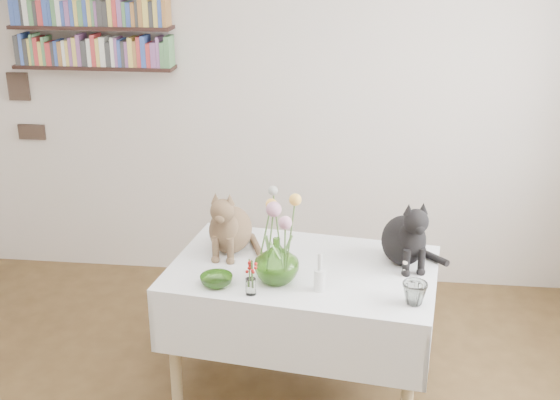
# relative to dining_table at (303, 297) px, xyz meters

# --- Properties ---
(room) EXTENTS (4.08, 4.58, 2.58)m
(room) POSITION_rel_dining_table_xyz_m (-0.30, -1.01, 0.74)
(room) COLOR brown
(room) RESTS_ON ground
(dining_table) EXTENTS (1.35, 0.97, 0.67)m
(dining_table) POSITION_rel_dining_table_xyz_m (0.00, 0.00, 0.00)
(dining_table) COLOR white
(dining_table) RESTS_ON room
(tabby_cat) EXTENTS (0.26, 0.32, 0.35)m
(tabby_cat) POSITION_rel_dining_table_xyz_m (-0.38, 0.15, 0.34)
(tabby_cat) COLOR brown
(tabby_cat) RESTS_ON dining_table
(black_cat) EXTENTS (0.32, 0.36, 0.35)m
(black_cat) POSITION_rel_dining_table_xyz_m (0.48, 0.11, 0.34)
(black_cat) COLOR black
(black_cat) RESTS_ON dining_table
(flower_vase) EXTENTS (0.24, 0.24, 0.22)m
(flower_vase) POSITION_rel_dining_table_xyz_m (-0.11, -0.16, 0.27)
(flower_vase) COLOR #71AE45
(flower_vase) RESTS_ON dining_table
(green_bowl) EXTENTS (0.16, 0.16, 0.05)m
(green_bowl) POSITION_rel_dining_table_xyz_m (-0.38, -0.23, 0.19)
(green_bowl) COLOR #71AE45
(green_bowl) RESTS_ON dining_table
(drinking_glass) EXTENTS (0.13, 0.13, 0.10)m
(drinking_glass) POSITION_rel_dining_table_xyz_m (0.51, -0.30, 0.22)
(drinking_glass) COLOR white
(drinking_glass) RESTS_ON dining_table
(candlestick) EXTENTS (0.05, 0.05, 0.18)m
(candlestick) POSITION_rel_dining_table_xyz_m (0.09, -0.23, 0.23)
(candlestick) COLOR white
(candlestick) RESTS_ON dining_table
(berry_jar) EXTENTS (0.05, 0.05, 0.19)m
(berry_jar) POSITION_rel_dining_table_xyz_m (-0.21, -0.30, 0.25)
(berry_jar) COLOR white
(berry_jar) RESTS_ON dining_table
(porcelain_figurine) EXTENTS (0.04, 0.04, 0.08)m
(porcelain_figurine) POSITION_rel_dining_table_xyz_m (0.48, -0.04, 0.20)
(porcelain_figurine) COLOR white
(porcelain_figurine) RESTS_ON dining_table
(flower_bouquet) EXTENTS (0.17, 0.12, 0.39)m
(flower_bouquet) POSITION_rel_dining_table_xyz_m (-0.11, -0.15, 0.51)
(flower_bouquet) COLOR #4C7233
(flower_bouquet) RESTS_ON flower_vase
(wall_art_plaques) EXTENTS (0.21, 0.02, 0.44)m
(wall_art_plaques) POSITION_rel_dining_table_xyz_m (-1.93, 1.22, 0.62)
(wall_art_plaques) COLOR #38281E
(wall_art_plaques) RESTS_ON room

